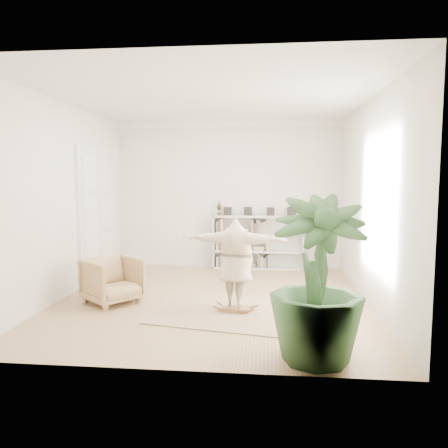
% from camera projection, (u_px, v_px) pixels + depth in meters
% --- Properties ---
extents(floor, '(6.00, 6.00, 0.00)m').
position_uv_depth(floor, '(213.00, 299.00, 7.99)').
color(floor, '#99754F').
rests_on(floor, ground).
extents(room_shell, '(6.00, 6.00, 6.00)m').
position_uv_depth(room_shell, '(228.00, 124.00, 10.53)').
color(room_shell, silver).
rests_on(room_shell, floor).
extents(doors, '(0.09, 1.78, 2.92)m').
position_uv_depth(doors, '(96.00, 216.00, 9.40)').
color(doors, white).
rests_on(doors, floor).
extents(bookshelf, '(2.20, 0.35, 1.64)m').
position_uv_depth(bookshelf, '(258.00, 243.00, 10.63)').
color(bookshelf, silver).
rests_on(bookshelf, floor).
extents(armchair, '(1.22, 1.22, 0.80)m').
position_uv_depth(armchair, '(112.00, 280.00, 7.73)').
color(armchair, tan).
rests_on(armchair, floor).
extents(rug, '(2.82, 2.42, 0.02)m').
position_uv_depth(rug, '(236.00, 311.00, 7.22)').
color(rug, tan).
rests_on(rug, floor).
extents(rocker_board, '(0.53, 0.37, 0.10)m').
position_uv_depth(rocker_board, '(236.00, 308.00, 7.21)').
color(rocker_board, '#9B6B3E').
rests_on(rocker_board, rug).
extents(person, '(1.86, 0.81, 1.46)m').
position_uv_depth(person, '(236.00, 261.00, 7.13)').
color(person, beige).
rests_on(person, rocker_board).
extents(houseplant, '(1.15, 1.15, 2.01)m').
position_uv_depth(houseplant, '(317.00, 279.00, 5.20)').
color(houseplant, '#2F5329').
rests_on(houseplant, floor).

